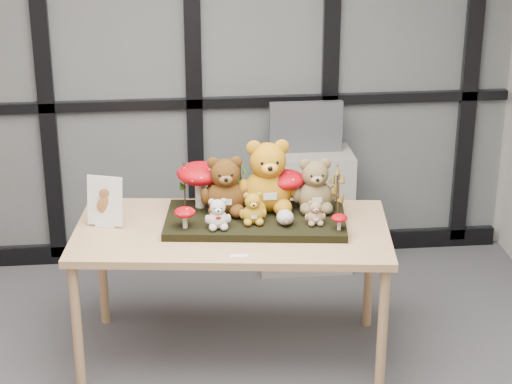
{
  "coord_description": "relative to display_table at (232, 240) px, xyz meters",
  "views": [
    {
      "loc": [
        0.27,
        -3.08,
        2.66
      ],
      "look_at": [
        0.7,
        1.17,
        0.96
      ],
      "focal_mm": 65.0,
      "sensor_mm": 36.0,
      "label": 1
    }
  ],
  "objects": [
    {
      "name": "room_shell",
      "position": [
        -0.58,
        -1.21,
        1.0
      ],
      "size": [
        5.0,
        5.0,
        5.0
      ],
      "color": "#AAA8A0",
      "rests_on": "floor"
    },
    {
      "name": "glass_partition",
      "position": [
        -0.58,
        1.26,
        0.73
      ],
      "size": [
        4.9,
        0.06,
        2.78
      ],
      "color": "#2D383F",
      "rests_on": "floor"
    },
    {
      "name": "display_table",
      "position": [
        0.0,
        0.0,
        0.0
      ],
      "size": [
        1.68,
        0.99,
        0.75
      ],
      "rotation": [
        0.0,
        0.0,
        -0.12
      ],
      "color": "tan",
      "rests_on": "floor"
    },
    {
      "name": "diorama_tray",
      "position": [
        0.13,
        0.04,
        0.09
      ],
      "size": [
        0.97,
        0.57,
        0.04
      ],
      "primitive_type": "cube",
      "rotation": [
        0.0,
        0.0,
        -0.12
      ],
      "color": "black",
      "rests_on": "display_table"
    },
    {
      "name": "bear_pooh_yellow",
      "position": [
        0.2,
        0.14,
        0.31
      ],
      "size": [
        0.35,
        0.33,
        0.42
      ],
      "primitive_type": null,
      "rotation": [
        0.0,
        0.0,
        -0.12
      ],
      "color": "#B87912",
      "rests_on": "diorama_tray"
    },
    {
      "name": "bear_brown_medium",
      "position": [
        -0.02,
        0.12,
        0.27
      ],
      "size": [
        0.28,
        0.26,
        0.34
      ],
      "primitive_type": null,
      "rotation": [
        0.0,
        0.0,
        -0.12
      ],
      "color": "#4F2D0F",
      "rests_on": "diorama_tray"
    },
    {
      "name": "bear_tan_back",
      "position": [
        0.44,
        0.11,
        0.26
      ],
      "size": [
        0.26,
        0.24,
        0.31
      ],
      "primitive_type": null,
      "rotation": [
        0.0,
        0.0,
        -0.12
      ],
      "color": "brown",
      "rests_on": "diorama_tray"
    },
    {
      "name": "bear_small_yellow",
      "position": [
        0.11,
        -0.02,
        0.2
      ],
      "size": [
        0.15,
        0.14,
        0.18
      ],
      "primitive_type": null,
      "rotation": [
        0.0,
        0.0,
        -0.12
      ],
      "color": "#B3841A",
      "rests_on": "diorama_tray"
    },
    {
      "name": "bear_white_bow",
      "position": [
        -0.07,
        -0.07,
        0.19
      ],
      "size": [
        0.14,
        0.13,
        0.17
      ],
      "primitive_type": null,
      "rotation": [
        0.0,
        0.0,
        -0.12
      ],
      "color": "silver",
      "rests_on": "diorama_tray"
    },
    {
      "name": "bear_beige_small",
      "position": [
        0.42,
        -0.07,
        0.18
      ],
      "size": [
        0.12,
        0.11,
        0.14
      ],
      "primitive_type": null,
      "rotation": [
        0.0,
        0.0,
        -0.12
      ],
      "color": "#A17E59",
      "rests_on": "diorama_tray"
    },
    {
      "name": "plush_cream_hedgehog",
      "position": [
        0.26,
        -0.07,
        0.15
      ],
      "size": [
        0.07,
        0.07,
        0.09
      ],
      "primitive_type": null,
      "rotation": [
        0.0,
        0.0,
        -0.12
      ],
      "color": "beige",
      "rests_on": "diorama_tray"
    },
    {
      "name": "mushroom_back_left",
      "position": [
        -0.15,
        0.21,
        0.24
      ],
      "size": [
        0.24,
        0.24,
        0.27
      ],
      "primitive_type": null,
      "color": "#9D050C",
      "rests_on": "diorama_tray"
    },
    {
      "name": "mushroom_back_right",
      "position": [
        0.29,
        0.15,
        0.22
      ],
      "size": [
        0.2,
        0.2,
        0.23
      ],
      "primitive_type": null,
      "color": "#9D050C",
      "rests_on": "diorama_tray"
    },
    {
      "name": "mushroom_front_left",
      "position": [
        -0.24,
        -0.05,
        0.16
      ],
      "size": [
        0.11,
        0.11,
        0.12
      ],
      "primitive_type": null,
      "color": "#9D050C",
      "rests_on": "diorama_tray"
    },
    {
      "name": "mushroom_front_right",
      "position": [
        0.52,
        -0.16,
        0.15
      ],
      "size": [
        0.08,
        0.08,
        0.09
      ],
      "primitive_type": null,
      "color": "#9D050C",
      "rests_on": "diorama_tray"
    },
    {
      "name": "sprig_green_far_left",
      "position": [
        -0.23,
        0.21,
        0.23
      ],
      "size": [
        0.05,
        0.05,
        0.25
      ],
      "primitive_type": null,
      "color": "#183C0D",
      "rests_on": "diorama_tray"
    },
    {
      "name": "sprig_green_mid_left",
      "position": [
        -0.1,
        0.24,
        0.21
      ],
      "size": [
        0.05,
        0.05,
        0.2
      ],
      "primitive_type": null,
      "color": "#183C0D",
      "rests_on": "diorama_tray"
    },
    {
      "name": "sprig_dry_far_right",
      "position": [
        0.55,
        0.09,
        0.23
      ],
      "size": [
        0.05,
        0.05,
        0.25
      ],
      "primitive_type": null,
      "color": "brown",
      "rests_on": "diorama_tray"
    },
    {
      "name": "sprig_dry_mid_right",
      "position": [
        0.54,
        -0.03,
        0.23
      ],
      "size": [
        0.05,
        0.05,
        0.25
      ],
      "primitive_type": null,
      "color": "brown",
      "rests_on": "diorama_tray"
    },
    {
      "name": "sprig_green_centre",
      "position": [
        0.07,
        0.23,
        0.21
      ],
      "size": [
        0.05,
        0.05,
        0.21
      ],
      "primitive_type": null,
      "color": "#183C0D",
      "rests_on": "diorama_tray"
    },
    {
      "name": "sign_holder",
      "position": [
        -0.64,
        0.1,
        0.19
      ],
      "size": [
        0.19,
        0.1,
        0.27
      ],
      "rotation": [
        0.0,
        0.0,
        -0.32
      ],
      "color": "silver",
      "rests_on": "display_table"
    },
    {
      "name": "label_card",
      "position": [
        0.01,
        -0.32,
        0.07
      ],
      "size": [
        0.09,
        0.03,
        0.0
      ],
      "primitive_type": "cube",
      "color": "white",
      "rests_on": "display_table"
    },
    {
      "name": "cabinet",
      "position": [
        0.54,
        1.05,
        -0.3
      ],
      "size": [
        0.58,
        0.34,
        0.77
      ],
      "primitive_type": "cube",
      "color": "#9C968B",
      "rests_on": "floor"
    },
    {
      "name": "monitor",
      "position": [
        0.54,
        1.07,
        0.25
      ],
      "size": [
        0.45,
        0.05,
        0.32
      ],
      "color": "#4F5257",
      "rests_on": "cabinet"
    }
  ]
}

